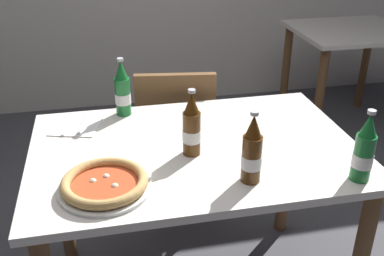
{
  "coord_description": "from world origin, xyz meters",
  "views": [
    {
      "loc": [
        -0.31,
        -1.42,
        1.57
      ],
      "look_at": [
        0.0,
        0.05,
        0.8
      ],
      "focal_mm": 42.26,
      "sensor_mm": 36.0,
      "label": 1
    }
  ],
  "objects_px": {
    "beer_bottle_right": "(122,91)",
    "napkin_with_cutlery": "(77,126)",
    "beer_bottle_extra": "(252,153)",
    "beer_bottle_left": "(192,127)",
    "dining_table_main": "(195,172)",
    "pizza_margherita_near": "(105,184)",
    "dining_table_background": "(349,51)",
    "chair_behind_table": "(176,134)",
    "beer_bottle_center": "(364,151)"
  },
  "relations": [
    {
      "from": "beer_bottle_center",
      "to": "beer_bottle_right",
      "type": "bearing_deg",
      "value": 137.27
    },
    {
      "from": "pizza_margherita_near",
      "to": "dining_table_background",
      "type": "bearing_deg",
      "value": 42.52
    },
    {
      "from": "dining_table_background",
      "to": "beer_bottle_extra",
      "type": "relative_size",
      "value": 3.24
    },
    {
      "from": "dining_table_main",
      "to": "beer_bottle_extra",
      "type": "height_order",
      "value": "beer_bottle_extra"
    },
    {
      "from": "beer_bottle_right",
      "to": "napkin_with_cutlery",
      "type": "xyz_separation_m",
      "value": [
        -0.2,
        -0.08,
        -0.1
      ]
    },
    {
      "from": "dining_table_main",
      "to": "pizza_margherita_near",
      "type": "distance_m",
      "value": 0.42
    },
    {
      "from": "chair_behind_table",
      "to": "beer_bottle_left",
      "type": "xyz_separation_m",
      "value": [
        -0.05,
        -0.66,
        0.37
      ]
    },
    {
      "from": "beer_bottle_extra",
      "to": "napkin_with_cutlery",
      "type": "relative_size",
      "value": 1.11
    },
    {
      "from": "dining_table_main",
      "to": "beer_bottle_center",
      "type": "xyz_separation_m",
      "value": [
        0.48,
        -0.32,
        0.22
      ]
    },
    {
      "from": "beer_bottle_extra",
      "to": "napkin_with_cutlery",
      "type": "xyz_separation_m",
      "value": [
        -0.56,
        0.51,
        -0.1
      ]
    },
    {
      "from": "beer_bottle_left",
      "to": "beer_bottle_center",
      "type": "xyz_separation_m",
      "value": [
        0.5,
        -0.28,
        0.0
      ]
    },
    {
      "from": "napkin_with_cutlery",
      "to": "chair_behind_table",
      "type": "bearing_deg",
      "value": 37.58
    },
    {
      "from": "beer_bottle_left",
      "to": "beer_bottle_extra",
      "type": "xyz_separation_m",
      "value": [
        0.15,
        -0.21,
        0.0
      ]
    },
    {
      "from": "beer_bottle_right",
      "to": "dining_table_background",
      "type": "bearing_deg",
      "value": 32.76
    },
    {
      "from": "chair_behind_table",
      "to": "dining_table_background",
      "type": "xyz_separation_m",
      "value": [
        1.41,
        0.8,
        0.11
      ]
    },
    {
      "from": "dining_table_main",
      "to": "beer_bottle_right",
      "type": "xyz_separation_m",
      "value": [
        -0.24,
        0.34,
        0.22
      ]
    },
    {
      "from": "napkin_with_cutlery",
      "to": "beer_bottle_center",
      "type": "bearing_deg",
      "value": -32.44
    },
    {
      "from": "chair_behind_table",
      "to": "beer_bottle_left",
      "type": "relative_size",
      "value": 3.44
    },
    {
      "from": "dining_table_main",
      "to": "chair_behind_table",
      "type": "bearing_deg",
      "value": 87.05
    },
    {
      "from": "beer_bottle_extra",
      "to": "beer_bottle_left",
      "type": "bearing_deg",
      "value": 125.5
    },
    {
      "from": "beer_bottle_left",
      "to": "beer_bottle_center",
      "type": "relative_size",
      "value": 1.0
    },
    {
      "from": "beer_bottle_extra",
      "to": "dining_table_background",
      "type": "bearing_deg",
      "value": 51.89
    },
    {
      "from": "dining_table_background",
      "to": "beer_bottle_extra",
      "type": "distance_m",
      "value": 2.14
    },
    {
      "from": "beer_bottle_right",
      "to": "beer_bottle_extra",
      "type": "relative_size",
      "value": 1.0
    },
    {
      "from": "dining_table_background",
      "to": "beer_bottle_center",
      "type": "bearing_deg",
      "value": -118.94
    },
    {
      "from": "chair_behind_table",
      "to": "dining_table_background",
      "type": "relative_size",
      "value": 1.06
    },
    {
      "from": "beer_bottle_right",
      "to": "napkin_with_cutlery",
      "type": "distance_m",
      "value": 0.24
    },
    {
      "from": "napkin_with_cutlery",
      "to": "beer_bottle_right",
      "type": "bearing_deg",
      "value": 22.42
    },
    {
      "from": "beer_bottle_extra",
      "to": "napkin_with_cutlery",
      "type": "height_order",
      "value": "beer_bottle_extra"
    },
    {
      "from": "dining_table_main",
      "to": "beer_bottle_center",
      "type": "bearing_deg",
      "value": -34.11
    },
    {
      "from": "chair_behind_table",
      "to": "beer_bottle_left",
      "type": "distance_m",
      "value": 0.76
    },
    {
      "from": "napkin_with_cutlery",
      "to": "beer_bottle_extra",
      "type": "bearing_deg",
      "value": -42.53
    },
    {
      "from": "dining_table_background",
      "to": "beer_bottle_extra",
      "type": "height_order",
      "value": "beer_bottle_extra"
    },
    {
      "from": "dining_table_main",
      "to": "beer_bottle_extra",
      "type": "xyz_separation_m",
      "value": [
        0.13,
        -0.26,
        0.22
      ]
    },
    {
      "from": "dining_table_main",
      "to": "beer_bottle_extra",
      "type": "distance_m",
      "value": 0.36
    },
    {
      "from": "beer_bottle_center",
      "to": "napkin_with_cutlery",
      "type": "relative_size",
      "value": 1.11
    },
    {
      "from": "dining_table_background",
      "to": "beer_bottle_right",
      "type": "bearing_deg",
      "value": -147.24
    },
    {
      "from": "pizza_margherita_near",
      "to": "beer_bottle_right",
      "type": "height_order",
      "value": "beer_bottle_right"
    },
    {
      "from": "dining_table_background",
      "to": "napkin_with_cutlery",
      "type": "xyz_separation_m",
      "value": [
        -1.87,
        -1.16,
        0.16
      ]
    },
    {
      "from": "beer_bottle_left",
      "to": "napkin_with_cutlery",
      "type": "height_order",
      "value": "beer_bottle_left"
    },
    {
      "from": "pizza_margherita_near",
      "to": "beer_bottle_left",
      "type": "bearing_deg",
      "value": 27.94
    },
    {
      "from": "beer_bottle_left",
      "to": "beer_bottle_right",
      "type": "height_order",
      "value": "same"
    },
    {
      "from": "chair_behind_table",
      "to": "beer_bottle_center",
      "type": "bearing_deg",
      "value": 123.84
    },
    {
      "from": "pizza_margherita_near",
      "to": "beer_bottle_left",
      "type": "xyz_separation_m",
      "value": [
        0.31,
        0.17,
        0.08
      ]
    },
    {
      "from": "pizza_margherita_near",
      "to": "beer_bottle_extra",
      "type": "height_order",
      "value": "beer_bottle_extra"
    },
    {
      "from": "beer_bottle_left",
      "to": "beer_bottle_extra",
      "type": "distance_m",
      "value": 0.26
    },
    {
      "from": "dining_table_background",
      "to": "pizza_margherita_near",
      "type": "bearing_deg",
      "value": -137.48
    },
    {
      "from": "chair_behind_table",
      "to": "beer_bottle_right",
      "type": "relative_size",
      "value": 3.44
    },
    {
      "from": "pizza_margherita_near",
      "to": "beer_bottle_center",
      "type": "height_order",
      "value": "beer_bottle_center"
    },
    {
      "from": "dining_table_background",
      "to": "beer_bottle_left",
      "type": "relative_size",
      "value": 3.24
    }
  ]
}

